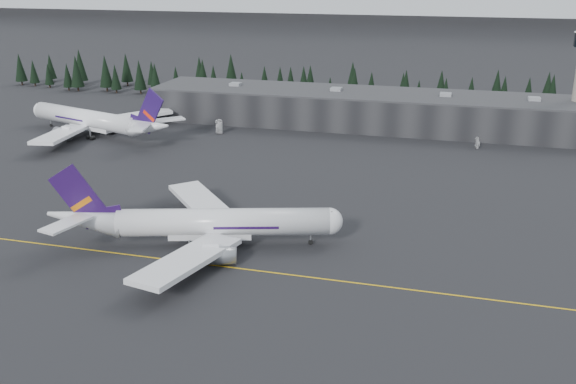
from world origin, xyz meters
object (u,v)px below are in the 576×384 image
(gse_vehicle_a, at_px, (220,132))
(jet_main, at_px, (198,223))
(jet_parked, at_px, (97,121))
(gse_vehicle_b, at_px, (477,147))
(terminal, at_px, (362,109))

(gse_vehicle_a, bearing_deg, jet_main, -74.40)
(jet_main, height_order, jet_parked, jet_parked)
(gse_vehicle_a, relative_size, gse_vehicle_b, 1.35)
(gse_vehicle_b, bearing_deg, gse_vehicle_a, -109.57)
(gse_vehicle_a, distance_m, gse_vehicle_b, 88.96)
(jet_main, distance_m, gse_vehicle_b, 112.37)
(jet_parked, xyz_separation_m, gse_vehicle_b, (128.98, 18.18, -4.88))
(terminal, bearing_deg, gse_vehicle_a, -150.52)
(jet_main, height_order, gse_vehicle_b, jet_main)
(jet_main, bearing_deg, gse_vehicle_b, 42.40)
(jet_main, height_order, gse_vehicle_a, jet_main)
(gse_vehicle_a, bearing_deg, terminal, 26.65)
(terminal, height_order, jet_parked, jet_parked)
(terminal, xyz_separation_m, gse_vehicle_b, (42.02, -22.67, -5.63))
(terminal, xyz_separation_m, jet_parked, (-86.96, -40.85, -0.74))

